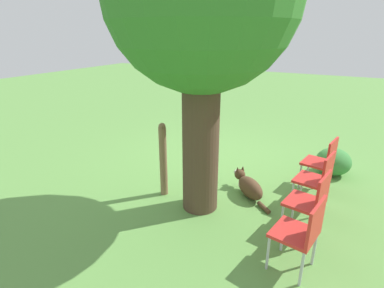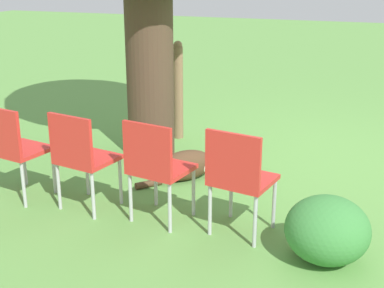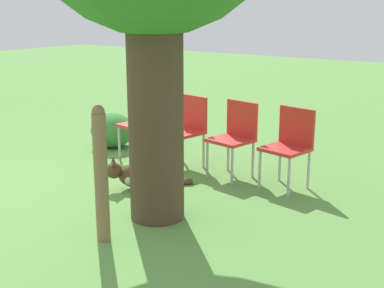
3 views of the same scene
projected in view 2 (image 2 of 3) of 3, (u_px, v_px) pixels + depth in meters
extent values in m
plane|color=#609947|center=(271.00, 158.00, 5.82)|extent=(30.00, 30.00, 0.00)
cylinder|color=#4C3828|center=(150.00, 56.00, 5.58)|extent=(0.50, 0.50, 2.19)
ellipsoid|color=#513823|center=(185.00, 165.00, 5.19)|extent=(0.61, 0.58, 0.30)
ellipsoid|color=silver|center=(200.00, 164.00, 5.26)|extent=(0.30, 0.30, 0.18)
sphere|color=#513823|center=(215.00, 153.00, 5.31)|extent=(0.25, 0.25, 0.17)
cylinder|color=silver|center=(224.00, 152.00, 5.36)|extent=(0.11, 0.11, 0.07)
cone|color=#513823|center=(213.00, 141.00, 5.32)|extent=(0.06, 0.06, 0.08)
cone|color=#513823|center=(218.00, 144.00, 5.24)|extent=(0.06, 0.06, 0.08)
cylinder|color=#513823|center=(149.00, 184.00, 5.05)|extent=(0.24, 0.22, 0.07)
cylinder|color=#846647|center=(178.00, 93.00, 6.32)|extent=(0.12, 0.12, 1.10)
sphere|color=#846647|center=(178.00, 45.00, 6.14)|extent=(0.10, 0.10, 0.10)
cube|color=red|center=(243.00, 180.00, 4.09)|extent=(0.50, 0.51, 0.04)
cube|color=red|center=(233.00, 160.00, 3.86)|extent=(0.11, 0.44, 0.41)
cylinder|color=#B7B7BC|center=(231.00, 193.00, 4.40)|extent=(0.03, 0.03, 0.42)
cylinder|color=#B7B7BC|center=(274.00, 204.00, 4.22)|extent=(0.03, 0.03, 0.42)
cylinder|color=#B7B7BC|center=(210.00, 210.00, 4.11)|extent=(0.03, 0.03, 0.42)
cylinder|color=#B7B7BC|center=(255.00, 221.00, 3.93)|extent=(0.03, 0.03, 0.42)
cube|color=red|center=(162.00, 169.00, 4.31)|extent=(0.50, 0.51, 0.04)
cube|color=red|center=(147.00, 150.00, 4.08)|extent=(0.11, 0.44, 0.41)
cylinder|color=#B7B7BC|center=(156.00, 183.00, 4.62)|extent=(0.03, 0.03, 0.42)
cylinder|color=#B7B7BC|center=(193.00, 192.00, 4.43)|extent=(0.03, 0.03, 0.42)
cylinder|color=#B7B7BC|center=(131.00, 198.00, 4.33)|extent=(0.03, 0.03, 0.42)
cylinder|color=#B7B7BC|center=(170.00, 208.00, 4.14)|extent=(0.03, 0.03, 0.42)
cube|color=red|center=(88.00, 159.00, 4.52)|extent=(0.50, 0.51, 0.04)
cube|color=red|center=(70.00, 140.00, 4.29)|extent=(0.11, 0.44, 0.41)
cylinder|color=#B7B7BC|center=(87.00, 173.00, 4.83)|extent=(0.03, 0.03, 0.42)
cylinder|color=#B7B7BC|center=(120.00, 181.00, 4.65)|extent=(0.03, 0.03, 0.42)
cylinder|color=#B7B7BC|center=(59.00, 186.00, 4.54)|extent=(0.03, 0.03, 0.42)
cylinder|color=#B7B7BC|center=(93.00, 196.00, 4.36)|extent=(0.03, 0.03, 0.42)
cube|color=red|center=(21.00, 150.00, 4.74)|extent=(0.50, 0.51, 0.04)
cube|color=red|center=(1.00, 132.00, 4.51)|extent=(0.11, 0.44, 0.41)
cylinder|color=#B7B7BC|center=(24.00, 164.00, 5.05)|extent=(0.03, 0.03, 0.42)
cylinder|color=#B7B7BC|center=(54.00, 172.00, 4.87)|extent=(0.03, 0.03, 0.42)
cylinder|color=#B7B7BC|center=(23.00, 185.00, 4.57)|extent=(0.03, 0.03, 0.42)
ellipsoid|color=#3D843D|center=(327.00, 230.00, 3.74)|extent=(0.60, 0.60, 0.48)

